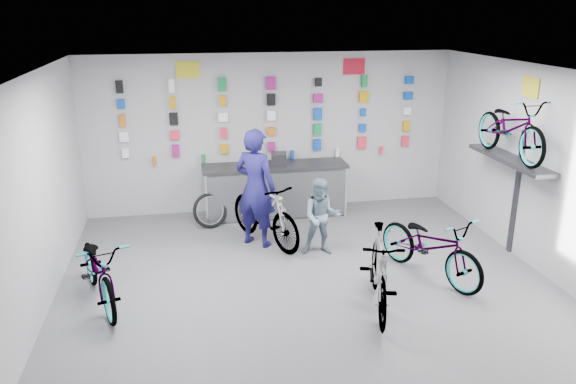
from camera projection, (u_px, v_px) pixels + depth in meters
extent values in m
plane|color=#4D4D52|center=(318.00, 307.00, 7.43)|extent=(8.00, 8.00, 0.00)
plane|color=white|center=(323.00, 78.00, 6.49)|extent=(8.00, 8.00, 0.00)
plane|color=#AAAAAC|center=(271.00, 133.00, 10.70)|extent=(7.00, 0.00, 7.00)
plane|color=#AAAAAC|center=(20.00, 219.00, 6.35)|extent=(0.00, 8.00, 8.00)
plane|color=#AAAAAC|center=(572.00, 185.00, 7.57)|extent=(0.00, 8.00, 8.00)
cube|color=black|center=(275.00, 193.00, 10.61)|extent=(2.60, 0.60, 0.90)
cube|color=silver|center=(278.00, 196.00, 10.32)|extent=(2.60, 0.02, 0.90)
cube|color=silver|center=(206.00, 200.00, 10.09)|extent=(0.04, 0.04, 0.96)
cube|color=silver|center=(346.00, 192.00, 10.54)|extent=(0.04, 0.04, 0.96)
cube|color=black|center=(275.00, 166.00, 10.44)|extent=(2.70, 0.66, 0.06)
cube|color=white|center=(126.00, 153.00, 10.24)|extent=(0.12, 0.06, 0.17)
cube|color=#981470|center=(176.00, 151.00, 10.40)|extent=(0.13, 0.06, 0.22)
cube|color=#CE8E06|center=(224.00, 149.00, 10.55)|extent=(0.13, 0.06, 0.17)
cube|color=#981470|center=(272.00, 147.00, 10.71)|extent=(0.12, 0.06, 0.18)
cube|color=#0B45B0|center=(317.00, 145.00, 10.87)|extent=(0.14, 0.06, 0.22)
cube|color=#EF2A43|center=(362.00, 143.00, 11.02)|extent=(0.17, 0.06, 0.23)
cube|color=#EF2A43|center=(405.00, 141.00, 11.18)|extent=(0.14, 0.06, 0.20)
cube|color=white|center=(124.00, 137.00, 10.15)|extent=(0.16, 0.06, 0.18)
cube|color=#EF2A43|center=(175.00, 135.00, 10.30)|extent=(0.18, 0.06, 0.16)
cube|color=#EF2A43|center=(224.00, 133.00, 10.46)|extent=(0.11, 0.06, 0.20)
cube|color=#C86815|center=(271.00, 131.00, 10.62)|extent=(0.14, 0.06, 0.16)
cube|color=#11823D|center=(318.00, 129.00, 10.77)|extent=(0.14, 0.06, 0.23)
cube|color=#0B45B0|center=(363.00, 128.00, 10.93)|extent=(0.14, 0.06, 0.15)
cube|color=#CE8E06|center=(406.00, 126.00, 11.09)|extent=(0.14, 0.06, 0.18)
cube|color=#C86815|center=(123.00, 121.00, 10.05)|extent=(0.10, 0.06, 0.22)
cube|color=black|center=(174.00, 119.00, 10.21)|extent=(0.15, 0.06, 0.22)
cube|color=white|center=(223.00, 117.00, 10.37)|extent=(0.18, 0.06, 0.16)
cube|color=white|center=(271.00, 116.00, 10.52)|extent=(0.16, 0.06, 0.19)
cube|color=#0B45B0|center=(318.00, 114.00, 10.68)|extent=(0.15, 0.06, 0.22)
cube|color=#0B45B0|center=(363.00, 112.00, 10.84)|extent=(0.11, 0.06, 0.14)
cube|color=white|center=(407.00, 111.00, 10.99)|extent=(0.14, 0.06, 0.15)
cube|color=#0B45B0|center=(121.00, 104.00, 9.96)|extent=(0.13, 0.06, 0.17)
cube|color=#CE8E06|center=(173.00, 102.00, 10.12)|extent=(0.10, 0.06, 0.22)
cube|color=#CE8E06|center=(223.00, 101.00, 10.27)|extent=(0.11, 0.06, 0.19)
cube|color=black|center=(271.00, 100.00, 10.43)|extent=(0.16, 0.06, 0.22)
cube|color=#981470|center=(318.00, 98.00, 10.58)|extent=(0.18, 0.06, 0.16)
cube|color=#CE8E06|center=(364.00, 97.00, 10.74)|extent=(0.17, 0.06, 0.20)
cube|color=#0B45B0|center=(408.00, 96.00, 10.90)|extent=(0.18, 0.06, 0.14)
cube|color=black|center=(119.00, 87.00, 9.87)|extent=(0.12, 0.06, 0.22)
cube|color=white|center=(172.00, 86.00, 10.02)|extent=(0.11, 0.06, 0.24)
cube|color=#11823D|center=(222.00, 84.00, 10.18)|extent=(0.14, 0.06, 0.24)
cube|color=#981470|center=(271.00, 83.00, 10.33)|extent=(0.16, 0.06, 0.24)
cube|color=black|center=(318.00, 82.00, 10.49)|extent=(0.12, 0.06, 0.16)
cube|color=#11823D|center=(365.00, 81.00, 10.65)|extent=(0.11, 0.06, 0.23)
cube|color=#0B45B0|center=(409.00, 80.00, 10.80)|extent=(0.16, 0.06, 0.15)
cylinder|color=#C86815|center=(154.00, 161.00, 10.36)|extent=(0.07, 0.07, 0.16)
cylinder|color=#11823D|center=(203.00, 159.00, 10.52)|extent=(0.07, 0.07, 0.16)
cylinder|color=#0B45B0|center=(292.00, 155.00, 10.81)|extent=(0.07, 0.07, 0.16)
cylinder|color=white|center=(337.00, 152.00, 10.97)|extent=(0.07, 0.07, 0.16)
cylinder|color=#EF2A43|center=(381.00, 150.00, 11.13)|extent=(0.07, 0.07, 0.16)
cube|color=#333338|center=(510.00, 159.00, 8.64)|extent=(0.38, 1.90, 0.06)
cube|color=#333338|center=(516.00, 193.00, 8.84)|extent=(0.04, 0.10, 2.00)
cube|color=gold|center=(188.00, 70.00, 10.04)|extent=(0.42, 0.02, 0.30)
cube|color=red|center=(354.00, 66.00, 10.58)|extent=(0.42, 0.02, 0.30)
cube|color=gold|center=(530.00, 87.00, 8.33)|extent=(0.02, 0.40, 0.30)
imported|color=gray|center=(99.00, 269.00, 7.41)|extent=(1.19, 1.95, 0.97)
imported|color=gray|center=(379.00, 270.00, 7.26)|extent=(0.94, 1.86, 1.07)
imported|color=gray|center=(431.00, 245.00, 8.13)|extent=(1.38, 2.01, 1.00)
imported|color=gray|center=(265.00, 212.00, 9.29)|extent=(1.31, 1.87, 1.10)
imported|color=gray|center=(511.00, 127.00, 8.47)|extent=(0.63, 1.80, 0.95)
imported|color=#17144F|center=(256.00, 188.00, 9.13)|extent=(0.86, 0.82, 1.97)
imported|color=slate|center=(321.00, 217.00, 8.87)|extent=(0.69, 0.58, 1.25)
torus|color=black|center=(210.00, 211.00, 10.08)|extent=(0.69, 0.44, 0.63)
torus|color=silver|center=(210.00, 211.00, 10.08)|extent=(0.55, 0.33, 0.51)
cube|color=black|center=(279.00, 159.00, 10.41)|extent=(0.33, 0.34, 0.22)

